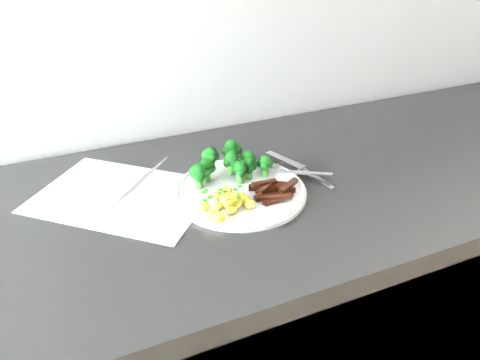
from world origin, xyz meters
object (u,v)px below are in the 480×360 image
counter (283,339)px  fork (295,171)px  broccoli (229,163)px  knife (307,174)px  recipe_paper (123,196)px  potatoes (226,203)px  plate (240,191)px  beef_strips (274,190)px

counter → fork: 0.46m
broccoli → knife: size_ratio=0.89×
recipe_paper → fork: size_ratio=3.06×
broccoli → potatoes: (-0.05, -0.10, -0.02)m
broccoli → fork: bearing=-18.3°
plate → potatoes: (-0.05, -0.05, 0.02)m
fork → beef_strips: bearing=-145.2°
counter → knife: (0.03, 0.00, 0.45)m
potatoes → beef_strips: (0.10, 0.01, -0.00)m
fork → counter: bearing=-128.1°
counter → beef_strips: beef_strips is taller
plate → potatoes: 0.07m
plate → beef_strips: size_ratio=2.55×
fork → recipe_paper: bearing=168.1°
counter → broccoli: bearing=156.2°
broccoli → potatoes: size_ratio=1.76×
recipe_paper → fork: bearing=-11.9°
recipe_paper → knife: bearing=-12.2°
counter → knife: bearing=5.0°
counter → knife: size_ratio=12.64×
plate → knife: (0.15, 0.00, 0.00)m
recipe_paper → beef_strips: bearing=-25.2°
recipe_paper → broccoli: size_ratio=2.29×
counter → fork: size_ratio=18.93×
knife → plate: bearing=-178.2°
counter → broccoli: (-0.11, 0.05, 0.48)m
potatoes → knife: 0.20m
beef_strips → knife: 0.11m
recipe_paper → beef_strips: size_ratio=3.90×
plate → knife: size_ratio=1.33×
recipe_paper → fork: fork is taller
counter → plate: bearing=-179.1°
plate → broccoli: bearing=89.7°
beef_strips → fork: size_ratio=0.78×
fork → plate: bearing=-174.5°
broccoli → beef_strips: 0.11m
recipe_paper → broccoli: 0.21m
broccoli → recipe_paper: bearing=172.2°
counter → potatoes: potatoes is taller
recipe_paper → potatoes: potatoes is taller
plate → broccoli: (0.00, 0.05, 0.03)m
potatoes → knife: (0.19, 0.05, -0.01)m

